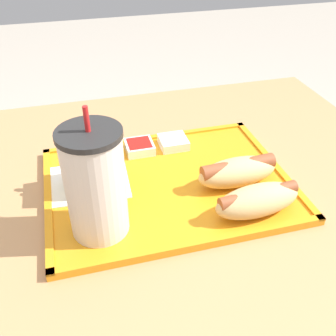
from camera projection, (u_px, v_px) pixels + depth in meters
dining_table at (158, 318)px, 0.89m from camera, size 1.00×0.81×0.73m
food_tray at (168, 184)px, 0.69m from camera, size 0.42×0.32×0.01m
paper_napkin at (89, 182)px, 0.69m from camera, size 0.14×0.12×0.00m
soda_cup at (95, 183)px, 0.55m from camera, size 0.09×0.09×0.20m
hot_dog_far at (258, 200)px, 0.61m from camera, size 0.15×0.07×0.05m
hot_dog_near at (238, 171)px, 0.67m from camera, size 0.15×0.06×0.05m
fries_carton at (94, 167)px, 0.66m from camera, size 0.09×0.07×0.11m
sauce_cup_mayo at (173, 142)px, 0.78m from camera, size 0.05×0.05×0.02m
sauce_cup_ketchup at (139, 147)px, 0.77m from camera, size 0.05×0.05×0.02m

